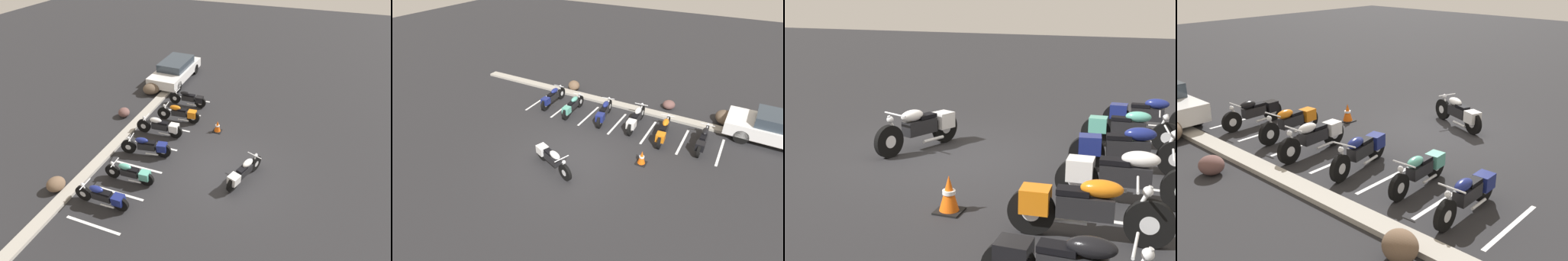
% 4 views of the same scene
% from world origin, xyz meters
% --- Properties ---
extents(ground, '(60.00, 60.00, 0.00)m').
position_xyz_m(ground, '(0.00, 0.00, 0.00)').
color(ground, '#262628').
extents(motorcycle_white_featured, '(2.09, 1.01, 0.87)m').
position_xyz_m(motorcycle_white_featured, '(-0.36, -0.69, 0.46)').
color(motorcycle_white_featured, black).
rests_on(motorcycle_white_featured, ground).
extents(parked_bike_0, '(0.60, 2.13, 0.84)m').
position_xyz_m(parked_bike_0, '(-3.26, 3.58, 0.45)').
color(parked_bike_0, black).
rests_on(parked_bike_0, ground).
extents(parked_bike_1, '(0.58, 2.05, 0.81)m').
position_xyz_m(parked_bike_1, '(-1.86, 3.30, 0.43)').
color(parked_bike_1, black).
rests_on(parked_bike_1, ground).
extents(parked_bike_2, '(0.74, 2.20, 0.87)m').
position_xyz_m(parked_bike_2, '(-0.19, 3.45, 0.46)').
color(parked_bike_2, black).
rests_on(parked_bike_2, ground).
extents(parked_bike_3, '(0.64, 2.27, 0.89)m').
position_xyz_m(parked_bike_3, '(1.37, 3.58, 0.47)').
color(parked_bike_3, black).
rests_on(parked_bike_3, ground).
extents(parked_bike_4, '(0.62, 2.19, 0.86)m').
position_xyz_m(parked_bike_4, '(2.79, 3.21, 0.46)').
color(parked_bike_4, black).
rests_on(parked_bike_4, ground).
extents(parked_bike_5, '(0.59, 2.09, 0.82)m').
position_xyz_m(parked_bike_5, '(4.41, 3.37, 0.44)').
color(parked_bike_5, black).
rests_on(parked_bike_5, ground).
extents(car_white, '(4.33, 1.87, 1.29)m').
position_xyz_m(car_white, '(7.21, 5.38, 0.68)').
color(car_white, black).
rests_on(car_white, ground).
extents(concrete_curb, '(18.00, 0.50, 0.12)m').
position_xyz_m(concrete_curb, '(0.00, 5.20, 0.06)').
color(concrete_curb, '#A8A399').
rests_on(concrete_curb, ground).
extents(landscape_rock_0, '(1.27, 1.28, 0.66)m').
position_xyz_m(landscape_rock_0, '(4.95, 5.93, 0.33)').
color(landscape_rock_0, brown).
rests_on(landscape_rock_0, ground).
extents(landscape_rock_1, '(0.81, 0.78, 0.47)m').
position_xyz_m(landscape_rock_1, '(2.21, 6.12, 0.23)').
color(landscape_rock_1, brown).
rests_on(landscape_rock_1, ground).
extents(landscape_rock_2, '(0.81, 0.84, 0.54)m').
position_xyz_m(landscape_rock_2, '(5.93, 6.49, 0.27)').
color(landscape_rock_2, brown).
rests_on(landscape_rock_2, ground).
extents(landscape_rock_3, '(0.87, 0.84, 0.56)m').
position_xyz_m(landscape_rock_3, '(-3.22, 5.72, 0.28)').
color(landscape_rock_3, brown).
rests_on(landscape_rock_3, ground).
extents(traffic_cone, '(0.40, 0.40, 0.58)m').
position_xyz_m(traffic_cone, '(2.57, 1.21, 0.27)').
color(traffic_cone, black).
rests_on(traffic_cone, ground).
extents(stall_line_0, '(0.10, 2.10, 0.00)m').
position_xyz_m(stall_line_0, '(-4.14, 3.48, 0.00)').
color(stall_line_0, white).
rests_on(stall_line_0, ground).
extents(stall_line_1, '(0.10, 2.10, 0.00)m').
position_xyz_m(stall_line_1, '(-2.59, 3.48, 0.00)').
color(stall_line_1, white).
rests_on(stall_line_1, ground).
extents(stall_line_2, '(0.10, 2.10, 0.00)m').
position_xyz_m(stall_line_2, '(-1.04, 3.48, 0.00)').
color(stall_line_2, white).
rests_on(stall_line_2, ground).
extents(stall_line_3, '(0.10, 2.10, 0.00)m').
position_xyz_m(stall_line_3, '(0.51, 3.48, 0.00)').
color(stall_line_3, white).
rests_on(stall_line_3, ground).
extents(stall_line_4, '(0.10, 2.10, 0.00)m').
position_xyz_m(stall_line_4, '(2.07, 3.48, 0.00)').
color(stall_line_4, white).
rests_on(stall_line_4, ground).
extents(stall_line_5, '(0.10, 2.10, 0.00)m').
position_xyz_m(stall_line_5, '(3.62, 3.48, 0.00)').
color(stall_line_5, white).
rests_on(stall_line_5, ground).
extents(stall_line_6, '(0.10, 2.10, 0.00)m').
position_xyz_m(stall_line_6, '(5.17, 3.48, 0.00)').
color(stall_line_6, white).
rests_on(stall_line_6, ground).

